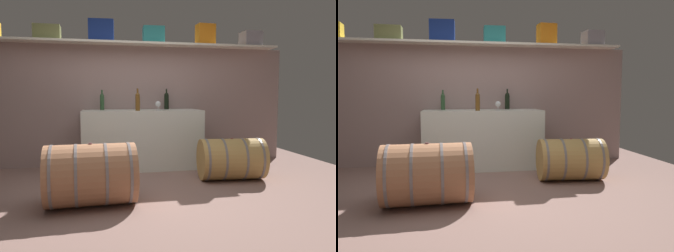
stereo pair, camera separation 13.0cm
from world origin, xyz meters
TOP-DOWN VIEW (x-y plane):
  - ground_plane at (0.00, 0.51)m, footprint 6.50×7.27m
  - back_wall_panel at (0.00, 2.04)m, footprint 5.30×0.10m
  - high_shelf_board at (0.00, 1.89)m, footprint 4.87×0.40m
  - toolcase_olive at (-1.21, 1.89)m, footprint 0.38×0.24m
  - toolcase_navy at (-0.42, 1.89)m, footprint 0.39×0.28m
  - toolcase_teal at (0.39, 1.89)m, footprint 0.34×0.26m
  - toolcase_orange at (1.25, 1.89)m, footprint 0.30×0.23m
  - toolcase_grey at (2.04, 1.89)m, footprint 0.30×0.30m
  - work_cabinet at (0.17, 1.64)m, footprint 1.80×0.66m
  - wine_bottle_dark at (0.59, 1.85)m, footprint 0.08×0.08m
  - wine_bottle_amber at (0.07, 1.42)m, footprint 0.07×0.07m
  - wine_bottle_green at (-0.43, 1.82)m, footprint 0.07×0.07m
  - wine_glass at (0.37, 1.39)m, footprint 0.08×0.08m
  - wine_barrel_near at (1.24, 0.71)m, footprint 0.89×0.62m
  - wine_barrel_far at (-0.57, 0.03)m, footprint 0.93×0.67m

SIDE VIEW (x-z plane):
  - ground_plane at x=0.00m, z-range -0.02..0.00m
  - wine_barrel_near at x=1.24m, z-range 0.00..0.56m
  - wine_barrel_far at x=-0.57m, z-range 0.00..0.64m
  - work_cabinet at x=0.17m, z-range 0.00..0.90m
  - back_wall_panel at x=0.00m, z-range 0.00..1.91m
  - wine_glass at x=0.37m, z-range 0.92..1.06m
  - wine_bottle_green at x=-0.43m, z-range 0.88..1.19m
  - wine_bottle_amber at x=0.07m, z-range 0.88..1.20m
  - wine_bottle_dark at x=0.59m, z-range 0.88..1.20m
  - high_shelf_board at x=0.00m, z-range 1.91..1.94m
  - toolcase_olive at x=-1.21m, z-range 1.94..2.16m
  - toolcase_grey at x=2.04m, z-range 1.94..2.18m
  - toolcase_teal at x=0.39m, z-range 1.94..2.20m
  - toolcase_navy at x=-0.42m, z-range 1.94..2.27m
  - toolcase_orange at x=1.25m, z-range 1.94..2.27m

